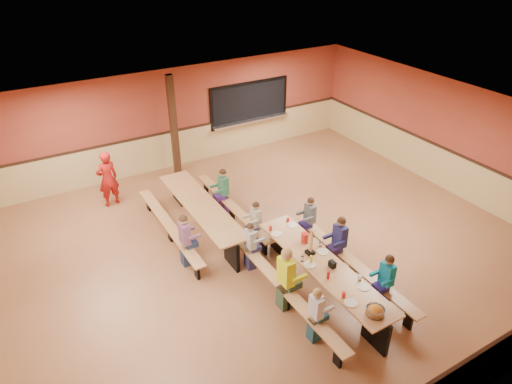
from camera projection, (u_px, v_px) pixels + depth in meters
ground at (259, 249)px, 10.48m from camera, size 12.00×12.00×0.00m
room_envelope at (259, 224)px, 10.14m from camera, size 12.04×10.04×3.02m
kitchen_pass_through at (250, 105)px, 14.57m from camera, size 2.78×0.28×1.38m
structural_post at (174, 127)px, 12.92m from camera, size 0.18×0.18×3.00m
cafeteria_table_main at (322, 272)px, 8.96m from camera, size 1.91×3.70×0.74m
cafeteria_table_second at (201, 212)px, 10.88m from camera, size 1.91×3.70×0.74m
seated_child_white_left at (316, 315)px, 7.92m from camera, size 0.34×0.28×1.15m
seated_adult_yellow at (286, 279)px, 8.56m from camera, size 0.44×0.36×1.36m
seated_child_grey_left at (250, 246)px, 9.62m from camera, size 0.33×0.27×1.14m
seated_child_teal_right at (386, 282)px, 8.63m from camera, size 0.36×0.30×1.20m
seated_child_navy_right at (339, 243)px, 9.64m from camera, size 0.39×0.32×1.25m
seated_child_char_right at (309, 220)px, 10.45m from camera, size 0.35×0.29×1.17m
seated_child_purple_sec at (185, 241)px, 9.72m from camera, size 0.38×0.31×1.23m
seated_child_green_sec at (224, 192)px, 11.52m from camera, size 0.38×0.31×1.23m
seated_child_tan_sec at (256, 224)px, 10.34m from camera, size 0.34×0.27×1.14m
standing_woman at (108, 179)px, 11.79m from camera, size 0.62×0.46×1.53m
punch_pitcher at (305, 238)px, 9.42m from camera, size 0.16×0.16×0.22m
chip_bowl at (375, 311)px, 7.67m from camera, size 0.32×0.32×0.15m
napkin_dispenser at (332, 264)px, 8.75m from camera, size 0.10×0.14×0.13m
condiment_mustard at (311, 259)px, 8.84m from camera, size 0.06×0.06×0.17m
condiment_ketchup at (328, 275)px, 8.45m from camera, size 0.06×0.06×0.17m
table_paddle at (310, 248)px, 9.07m from camera, size 0.16×0.16×0.56m
place_settings at (323, 262)px, 8.83m from camera, size 0.65×3.30×0.11m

